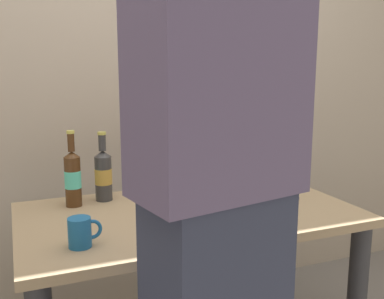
{
  "coord_description": "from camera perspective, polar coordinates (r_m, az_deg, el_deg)",
  "views": [
    {
      "loc": [
        -0.64,
        -1.6,
        1.32
      ],
      "look_at": [
        0.01,
        0.0,
        0.98
      ],
      "focal_mm": 41.65,
      "sensor_mm": 36.0,
      "label": 1
    }
  ],
  "objects": [
    {
      "name": "beer_bottle_green",
      "position": [
        1.9,
        -15.02,
        -3.44
      ],
      "size": [
        0.07,
        0.07,
        0.32
      ],
      "color": "#472B14",
      "rests_on": "desk"
    },
    {
      "name": "coffee_mug",
      "position": [
        1.5,
        -14.06,
        -10.24
      ],
      "size": [
        0.11,
        0.07,
        0.1
      ],
      "color": "#19598C",
      "rests_on": "desk"
    },
    {
      "name": "desk",
      "position": [
        1.87,
        -0.4,
        -11.82
      ],
      "size": [
        1.33,
        0.76,
        0.73
      ],
      "color": "#9E8460",
      "rests_on": "ground"
    },
    {
      "name": "back_wall",
      "position": [
        2.4,
        -6.88,
        10.43
      ],
      "size": [
        6.0,
        0.1,
        2.6
      ],
      "primitive_type": "cube",
      "color": "tan",
      "rests_on": "ground"
    },
    {
      "name": "beer_bottle_dark",
      "position": [
        1.96,
        -11.29,
        -3.09
      ],
      "size": [
        0.07,
        0.07,
        0.3
      ],
      "color": "#333333",
      "rests_on": "desk"
    },
    {
      "name": "person_figure",
      "position": [
        1.17,
        3.26,
        -6.53
      ],
      "size": [
        0.46,
        0.35,
        1.9
      ],
      "color": "#2D3347",
      "rests_on": "ground"
    },
    {
      "name": "laptop",
      "position": [
        1.99,
        6.67,
        -4.51
      ],
      "size": [
        0.39,
        0.36,
        0.24
      ],
      "color": "black",
      "rests_on": "desk"
    }
  ]
}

